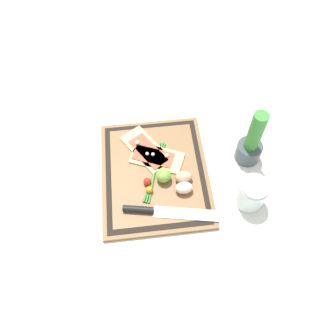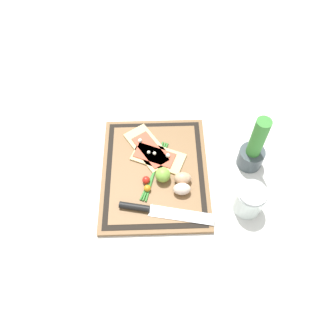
# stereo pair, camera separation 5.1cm
# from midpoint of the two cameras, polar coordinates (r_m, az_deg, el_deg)

# --- Properties ---
(ground_plane) EXTENTS (6.00, 6.00, 0.00)m
(ground_plane) POSITION_cam_midpoint_polar(r_m,az_deg,el_deg) (1.17, -3.52, -1.16)
(ground_plane) COLOR silver
(cutting_board) EXTENTS (0.46, 0.37, 0.02)m
(cutting_board) POSITION_cam_midpoint_polar(r_m,az_deg,el_deg) (1.16, -3.54, -0.95)
(cutting_board) COLOR brown
(cutting_board) RESTS_ON ground_plane
(pizza_slice_near) EXTENTS (0.22, 0.19, 0.02)m
(pizza_slice_near) POSITION_cam_midpoint_polar(r_m,az_deg,el_deg) (1.20, -5.02, 3.21)
(pizza_slice_near) COLOR #DBBC7F
(pizza_slice_near) RESTS_ON cutting_board
(pizza_slice_far) EXTENTS (0.16, 0.21, 0.02)m
(pizza_slice_far) POSITION_cam_midpoint_polar(r_m,az_deg,el_deg) (1.18, -3.27, 1.82)
(pizza_slice_far) COLOR #DBBC7F
(pizza_slice_far) RESTS_ON cutting_board
(knife) EXTENTS (0.09, 0.31, 0.02)m
(knife) POSITION_cam_midpoint_polar(r_m,az_deg,el_deg) (1.08, -3.68, -7.51)
(knife) COLOR silver
(knife) RESTS_ON cutting_board
(egg_brown) EXTENTS (0.04, 0.06, 0.04)m
(egg_brown) POSITION_cam_midpoint_polar(r_m,az_deg,el_deg) (1.12, 1.43, -1.63)
(egg_brown) COLOR tan
(egg_brown) RESTS_ON cutting_board
(egg_pink) EXTENTS (0.04, 0.06, 0.04)m
(egg_pink) POSITION_cam_midpoint_polar(r_m,az_deg,el_deg) (1.10, 1.47, -3.52)
(egg_pink) COLOR beige
(egg_pink) RESTS_ON cutting_board
(lime) EXTENTS (0.05, 0.05, 0.05)m
(lime) POSITION_cam_midpoint_polar(r_m,az_deg,el_deg) (1.11, -2.06, -1.31)
(lime) COLOR #7FB742
(lime) RESTS_ON cutting_board
(cherry_tomato_red) EXTENTS (0.03, 0.03, 0.03)m
(cherry_tomato_red) POSITION_cam_midpoint_polar(r_m,az_deg,el_deg) (1.12, -4.93, -2.42)
(cherry_tomato_red) COLOR red
(cherry_tomato_red) RESTS_ON cutting_board
(cherry_tomato_yellow) EXTENTS (0.02, 0.02, 0.02)m
(cherry_tomato_yellow) POSITION_cam_midpoint_polar(r_m,az_deg,el_deg) (1.11, -4.60, -3.85)
(cherry_tomato_yellow) COLOR orange
(cherry_tomato_yellow) RESTS_ON cutting_board
(scallion_bunch) EXTENTS (0.24, 0.10, 0.01)m
(scallion_bunch) POSITION_cam_midpoint_polar(r_m,az_deg,el_deg) (1.15, -3.58, -0.45)
(scallion_bunch) COLOR #388433
(scallion_bunch) RESTS_ON cutting_board
(herb_pot) EXTENTS (0.09, 0.09, 0.24)m
(herb_pot) POSITION_cam_midpoint_polar(r_m,az_deg,el_deg) (1.17, 13.06, 3.99)
(herb_pot) COLOR #3D474C
(herb_pot) RESTS_ON ground_plane
(sauce_jar) EXTENTS (0.10, 0.10, 0.11)m
(sauce_jar) POSITION_cam_midpoint_polar(r_m,az_deg,el_deg) (1.10, 13.03, -4.53)
(sauce_jar) COLOR silver
(sauce_jar) RESTS_ON ground_plane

